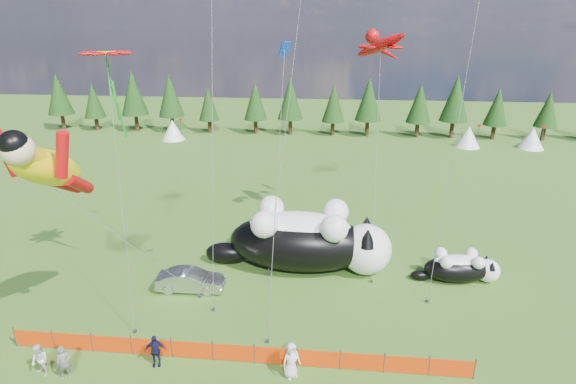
% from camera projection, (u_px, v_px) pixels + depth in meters
% --- Properties ---
extents(ground, '(160.00, 160.00, 0.00)m').
position_uv_depth(ground, '(246.00, 323.00, 24.12)').
color(ground, '#153C0B').
rests_on(ground, ground).
extents(safety_fence, '(22.06, 0.06, 1.10)m').
position_uv_depth(safety_fence, '(233.00, 353.00, 21.15)').
color(safety_fence, '#262626').
rests_on(safety_fence, ground).
extents(tree_line, '(90.00, 4.00, 8.00)m').
position_uv_depth(tree_line, '(304.00, 108.00, 64.74)').
color(tree_line, black).
rests_on(tree_line, ground).
extents(festival_tents, '(50.00, 3.20, 2.80)m').
position_uv_depth(festival_tents, '(383.00, 135.00, 59.93)').
color(festival_tents, white).
rests_on(festival_tents, ground).
extents(cat_large, '(12.23, 4.57, 4.42)m').
position_uv_depth(cat_large, '(308.00, 239.00, 28.90)').
color(cat_large, black).
rests_on(cat_large, ground).
extents(cat_small, '(5.46, 2.21, 1.97)m').
position_uv_depth(cat_small, '(461.00, 267.00, 27.81)').
color(cat_small, black).
rests_on(cat_small, ground).
extents(car, '(4.09, 1.62, 1.32)m').
position_uv_depth(car, '(190.00, 280.00, 26.90)').
color(car, '#BCBBC1').
rests_on(car, ground).
extents(spectator_a, '(0.72, 0.63, 1.65)m').
position_uv_depth(spectator_a, '(64.00, 363.00, 20.08)').
color(spectator_a, slate).
rests_on(spectator_a, ground).
extents(spectator_b, '(0.90, 0.72, 1.61)m').
position_uv_depth(spectator_b, '(40.00, 361.00, 20.22)').
color(spectator_b, silver).
rests_on(spectator_b, ground).
extents(spectator_c, '(1.06, 0.72, 1.64)m').
position_uv_depth(spectator_c, '(155.00, 351.00, 20.82)').
color(spectator_c, '#121233').
rests_on(spectator_c, ground).
extents(spectator_e, '(1.05, 0.98, 1.80)m').
position_uv_depth(spectator_e, '(291.00, 360.00, 20.12)').
color(spectator_e, silver).
rests_on(spectator_e, ground).
extents(superhero_kite, '(7.35, 7.14, 12.59)m').
position_uv_depth(superhero_kite, '(47.00, 168.00, 19.49)').
color(superhero_kite, yellow).
rests_on(superhero_kite, ground).
extents(gecko_kite, '(6.32, 10.84, 15.80)m').
position_uv_depth(gecko_kite, '(380.00, 45.00, 30.18)').
color(gecko_kite, '#BC090D').
rests_on(gecko_kite, ground).
extents(flower_kite, '(3.29, 5.13, 14.07)m').
position_uv_depth(flower_kite, '(106.00, 57.00, 21.94)').
color(flower_kite, '#BC090D').
rests_on(flower_kite, ground).
extents(diamond_kite_c, '(1.16, 2.27, 14.70)m').
position_uv_depth(diamond_kite_c, '(283.00, 72.00, 19.59)').
color(diamond_kite_c, '#0C31B4').
rests_on(diamond_kite_c, ground).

